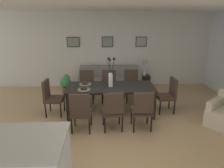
# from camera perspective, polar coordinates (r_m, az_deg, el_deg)

# --- Properties ---
(ground_plane) EXTENTS (9.00, 9.00, 0.00)m
(ground_plane) POSITION_cam_1_polar(r_m,az_deg,el_deg) (4.80, 0.63, -12.30)
(ground_plane) COLOR tan
(back_wall_panel) EXTENTS (9.00, 0.10, 2.60)m
(back_wall_panel) POSITION_cam_1_polar(r_m,az_deg,el_deg) (7.48, -0.94, 9.30)
(back_wall_panel) COLOR silver
(back_wall_panel) RESTS_ON ground
(ceiling_panel) EXTENTS (9.00, 7.20, 0.08)m
(ceiling_panel) POSITION_cam_1_polar(r_m,az_deg,el_deg) (4.56, 0.41, 20.75)
(ceiling_panel) COLOR white
(dining_table) EXTENTS (2.20, 0.95, 0.74)m
(dining_table) POSITION_cam_1_polar(r_m,az_deg,el_deg) (5.29, -0.37, -1.34)
(dining_table) COLOR black
(dining_table) RESTS_ON ground
(dining_chair_near_left) EXTENTS (0.46, 0.46, 0.92)m
(dining_chair_near_left) POSITION_cam_1_polar(r_m,az_deg,el_deg) (4.53, -8.59, -7.16)
(dining_chair_near_left) COLOR #3D2D23
(dining_chair_near_left) RESTS_ON ground
(dining_chair_near_right) EXTENTS (0.45, 0.45, 0.92)m
(dining_chair_near_right) POSITION_cam_1_polar(r_m,az_deg,el_deg) (6.17, -6.96, -0.21)
(dining_chair_near_right) COLOR #3D2D23
(dining_chair_near_right) RESTS_ON ground
(dining_chair_far_left) EXTENTS (0.47, 0.47, 0.92)m
(dining_chair_far_left) POSITION_cam_1_polar(r_m,az_deg,el_deg) (4.53, 0.25, -6.92)
(dining_chair_far_left) COLOR #3D2D23
(dining_chair_far_left) RESTS_ON ground
(dining_chair_far_right) EXTENTS (0.46, 0.46, 0.92)m
(dining_chair_far_right) POSITION_cam_1_polar(r_m,az_deg,el_deg) (6.15, -0.87, -0.13)
(dining_chair_far_right) COLOR #3D2D23
(dining_chair_far_right) RESTS_ON ground
(dining_chair_mid_left) EXTENTS (0.44, 0.44, 0.92)m
(dining_chair_mid_left) POSITION_cam_1_polar(r_m,az_deg,el_deg) (4.60, 8.32, -6.74)
(dining_chair_mid_left) COLOR #3D2D23
(dining_chair_mid_left) RESTS_ON ground
(dining_chair_mid_right) EXTENTS (0.47, 0.47, 0.92)m
(dining_chair_mid_right) POSITION_cam_1_polar(r_m,az_deg,el_deg) (6.25, 5.41, 0.07)
(dining_chair_mid_right) COLOR #3D2D23
(dining_chair_mid_right) RESTS_ON ground
(dining_chair_head_west) EXTENTS (0.47, 0.47, 0.92)m
(dining_chair_head_west) POSITION_cam_1_polar(r_m,az_deg,el_deg) (5.49, -16.35, -3.15)
(dining_chair_head_west) COLOR #3D2D23
(dining_chair_head_west) RESTS_ON ground
(dining_chair_head_east) EXTENTS (0.46, 0.46, 0.92)m
(dining_chair_head_east) POSITION_cam_1_polar(r_m,az_deg,el_deg) (5.62, 15.27, -2.54)
(dining_chair_head_east) COLOR #3D2D23
(dining_chair_head_east) RESTS_ON ground
(centerpiece_vase) EXTENTS (0.21, 0.23, 0.73)m
(centerpiece_vase) POSITION_cam_1_polar(r_m,az_deg,el_deg) (5.18, -0.37, 2.32)
(centerpiece_vase) COLOR white
(centerpiece_vase) RESTS_ON dining_table
(placemat_near_left) EXTENTS (0.32, 0.32, 0.01)m
(placemat_near_left) POSITION_cam_1_polar(r_m,az_deg,el_deg) (5.07, -7.72, -1.50)
(placemat_near_left) COLOR #7F705B
(placemat_near_left) RESTS_ON dining_table
(bowl_near_left) EXTENTS (0.17, 0.17, 0.07)m
(bowl_near_left) POSITION_cam_1_polar(r_m,az_deg,el_deg) (5.06, -7.74, -1.10)
(bowl_near_left) COLOR #2D2826
(bowl_near_left) RESTS_ON dining_table
(placemat_near_right) EXTENTS (0.32, 0.32, 0.01)m
(placemat_near_right) POSITION_cam_1_polar(r_m,az_deg,el_deg) (5.48, -7.39, -0.03)
(placemat_near_right) COLOR #7F705B
(placemat_near_right) RESTS_ON dining_table
(bowl_near_right) EXTENTS (0.17, 0.17, 0.07)m
(bowl_near_right) POSITION_cam_1_polar(r_m,az_deg,el_deg) (5.47, -7.40, 0.35)
(bowl_near_right) COLOR #2D2826
(bowl_near_right) RESTS_ON dining_table
(sofa) EXTENTS (2.05, 0.84, 0.80)m
(sofa) POSITION_cam_1_polar(r_m,az_deg,el_deg) (7.17, -0.67, 0.54)
(sofa) COLOR gray
(sofa) RESTS_ON ground
(side_table) EXTENTS (0.36, 0.36, 0.52)m
(side_table) POSITION_cam_1_polar(r_m,az_deg,el_deg) (7.28, 8.73, 0.44)
(side_table) COLOR black
(side_table) RESTS_ON ground
(table_lamp) EXTENTS (0.22, 0.22, 0.51)m
(table_lamp) POSITION_cam_1_polar(r_m,az_deg,el_deg) (7.12, 8.97, 5.31)
(table_lamp) COLOR beige
(table_lamp) RESTS_ON side_table
(framed_picture_left) EXTENTS (0.44, 0.03, 0.34)m
(framed_picture_left) POSITION_cam_1_polar(r_m,az_deg,el_deg) (7.43, -10.60, 11.24)
(framed_picture_left) COLOR black
(framed_picture_center) EXTENTS (0.39, 0.03, 0.36)m
(framed_picture_center) POSITION_cam_1_polar(r_m,az_deg,el_deg) (7.37, -1.25, 11.48)
(framed_picture_center) COLOR black
(framed_picture_right) EXTENTS (0.39, 0.03, 0.35)m
(framed_picture_right) POSITION_cam_1_polar(r_m,az_deg,el_deg) (7.50, 8.02, 11.43)
(framed_picture_right) COLOR black
(potted_plant) EXTENTS (0.36, 0.36, 0.67)m
(potted_plant) POSITION_cam_1_polar(r_m,az_deg,el_deg) (6.93, -12.59, 0.29)
(potted_plant) COLOR brown
(potted_plant) RESTS_ON ground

